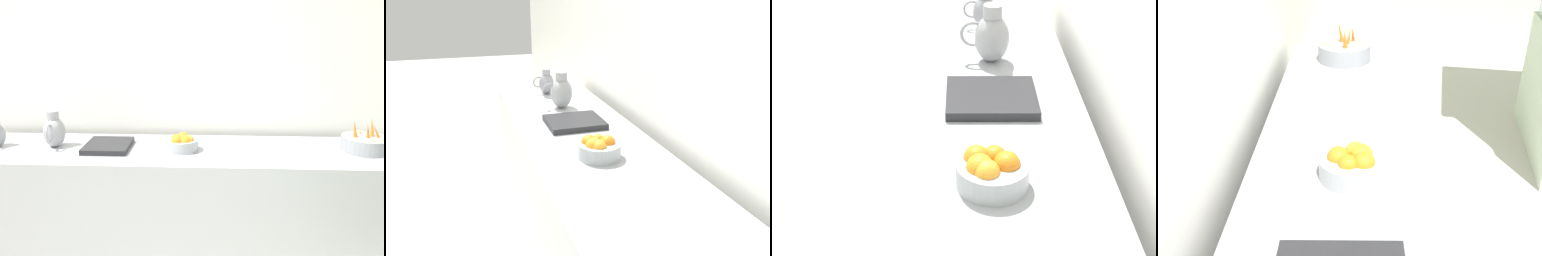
% 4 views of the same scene
% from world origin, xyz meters
% --- Properties ---
extents(tile_wall_left, '(0.10, 9.06, 3.00)m').
position_xyz_m(tile_wall_left, '(-1.95, 0.74, 1.50)').
color(tile_wall_left, white).
rests_on(tile_wall_left, ground_plane).
extents(prep_counter, '(0.70, 3.09, 0.87)m').
position_xyz_m(prep_counter, '(-1.49, 0.24, 0.44)').
color(prep_counter, '#9EA0A5').
rests_on(prep_counter, ground_plane).
extents(vegetable_colander, '(0.31, 0.31, 0.23)m').
position_xyz_m(vegetable_colander, '(-1.51, 1.48, 0.92)').
color(vegetable_colander, gray).
rests_on(vegetable_colander, prep_counter).
extents(orange_bowl, '(0.22, 0.22, 0.12)m').
position_xyz_m(orange_bowl, '(-1.46, 0.25, 0.92)').
color(orange_bowl, '#9EA0A5').
rests_on(orange_bowl, prep_counter).
extents(metal_pitcher_tall, '(0.21, 0.15, 0.25)m').
position_xyz_m(metal_pitcher_tall, '(-1.51, -0.63, 0.98)').
color(metal_pitcher_tall, '#939399').
rests_on(metal_pitcher_tall, prep_counter).
extents(counter_sink_basin, '(0.34, 0.30, 0.04)m').
position_xyz_m(counter_sink_basin, '(-1.49, -0.26, 0.89)').
color(counter_sink_basin, '#232326').
rests_on(counter_sink_basin, prep_counter).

